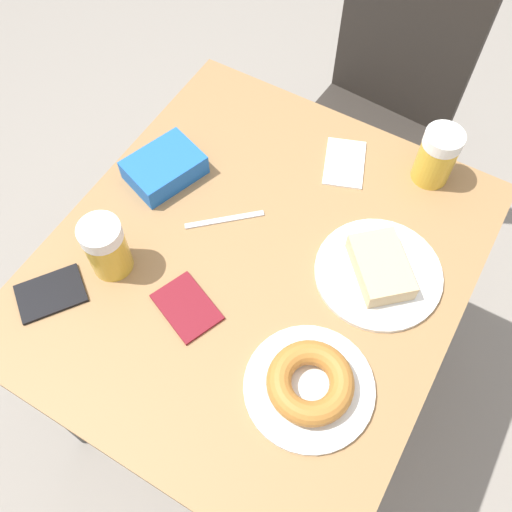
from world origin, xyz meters
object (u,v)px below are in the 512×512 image
beer_mug_left (106,247)px  napkin_folded (345,163)px  plate_with_donut (310,384)px  plate_with_cake (379,270)px  blue_pouch (164,168)px  chair (382,98)px  passport_near_edge (187,307)px  passport_far_edge (51,294)px  fork (225,220)px  beer_mug_center (437,156)px

beer_mug_left → napkin_folded: bearing=58.5°
napkin_folded → plate_with_donut: bearing=-71.1°
plate_with_cake → blue_pouch: bearing=-179.2°
chair → passport_near_edge: bearing=-88.3°
chair → blue_pouch: bearing=-106.2°
chair → plate_with_donut: 1.02m
passport_near_edge → blue_pouch: bearing=131.9°
napkin_folded → blue_pouch: 0.40m
passport_far_edge → fork: bearing=57.8°
fork → passport_near_edge: size_ratio=0.88×
chair → plate_with_donut: size_ratio=3.96×
beer_mug_left → passport_near_edge: size_ratio=0.88×
chair → plate_with_cake: (0.25, -0.69, 0.25)m
plate_with_cake → passport_near_edge: plate_with_cake is taller
plate_with_donut → passport_near_edge: bearing=175.6°
beer_mug_center → chair: bearing=120.8°
beer_mug_center → blue_pouch: (-0.50, -0.29, -0.04)m
fork → blue_pouch: 0.18m
passport_far_edge → beer_mug_center: bearing=50.8°
plate_with_donut → passport_near_edge: plate_with_donut is taller
chair → napkin_folded: (0.07, -0.47, 0.23)m
beer_mug_left → napkin_folded: beer_mug_left is taller
beer_mug_center → passport_far_edge: size_ratio=0.86×
passport_far_edge → blue_pouch: (0.02, 0.35, 0.02)m
beer_mug_center → plate_with_donut: bearing=-90.7°
beer_mug_left → passport_near_edge: bearing=-1.7°
chair → blue_pouch: 0.78m
chair → plate_with_cake: 0.77m
beer_mug_left → passport_near_edge: (0.18, -0.01, -0.06)m
fork → blue_pouch: bearing=168.2°
passport_near_edge → passport_far_edge: 0.27m
plate_with_donut → blue_pouch: 0.56m
plate_with_cake → beer_mug_left: (-0.46, -0.25, 0.05)m
fork → beer_mug_left: bearing=-123.7°
passport_near_edge → passport_far_edge: bearing=-155.9°
plate_with_cake → passport_near_edge: bearing=-138.6°
beer_mug_center → fork: size_ratio=1.00×
fork → passport_far_edge: (-0.20, -0.32, 0.00)m
passport_far_edge → napkin_folded: bearing=58.9°
beer_mug_left → passport_near_edge: 0.19m
beer_mug_center → passport_near_edge: 0.60m
plate_with_cake → beer_mug_center: (-0.00, 0.28, 0.05)m
chair → napkin_folded: bearing=-77.7°
plate_with_donut → napkin_folded: (-0.17, 0.49, -0.02)m
blue_pouch → plate_with_cake: bearing=0.8°
chair → blue_pouch: size_ratio=5.00×
passport_far_edge → blue_pouch: blue_pouch is taller
plate_with_cake → plate_with_donut: plate_with_donut is taller
napkin_folded → passport_far_edge: bearing=-121.1°
plate_with_donut → fork: 0.39m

